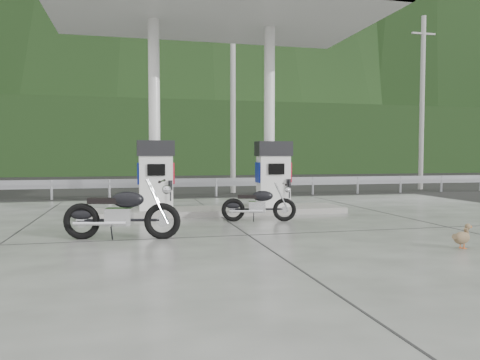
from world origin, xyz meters
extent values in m
plane|color=black|center=(0.00, 0.00, 0.00)|extent=(160.00, 160.00, 0.00)
cube|color=#63635E|center=(0.00, 0.00, 0.01)|extent=(18.00, 14.00, 0.02)
cube|color=gray|center=(0.00, 2.50, 0.10)|extent=(7.00, 1.40, 0.15)
cylinder|color=white|center=(-1.60, 2.90, 2.67)|extent=(0.30, 0.30, 5.00)
cylinder|color=white|center=(1.60, 2.90, 2.67)|extent=(0.30, 0.30, 5.00)
cube|color=silver|center=(0.00, 2.50, 5.37)|extent=(8.50, 5.00, 0.40)
cube|color=black|center=(0.00, 11.50, 0.00)|extent=(60.00, 7.00, 0.01)
cylinder|color=gray|center=(2.00, 9.50, 4.00)|extent=(0.22, 0.22, 8.00)
cylinder|color=gray|center=(11.00, 9.50, 4.00)|extent=(0.22, 0.22, 8.00)
cube|color=black|center=(0.00, 30.00, 3.00)|extent=(80.00, 6.00, 6.00)
camera|label=1|loc=(-2.25, -9.82, 1.58)|focal=35.00mm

